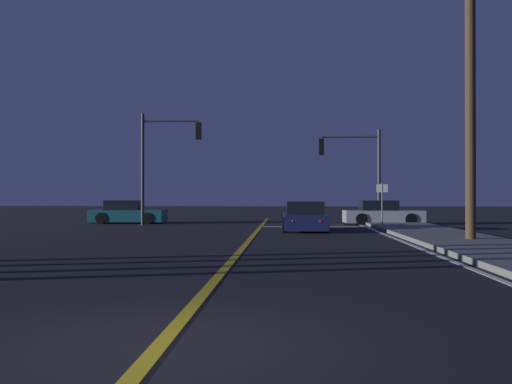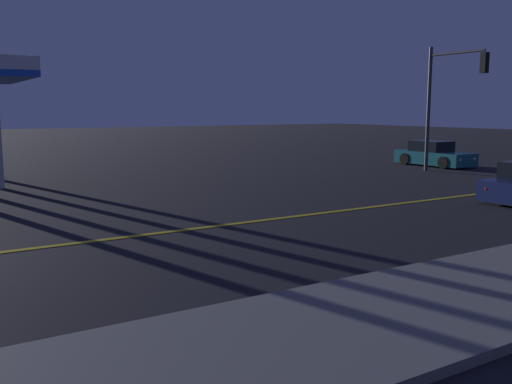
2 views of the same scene
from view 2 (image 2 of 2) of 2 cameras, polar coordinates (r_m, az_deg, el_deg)
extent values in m
cube|color=gold|center=(16.55, 6.29, -2.21)|extent=(0.20, 42.17, 0.01)
cube|color=white|center=(12.84, 21.25, -5.86)|extent=(0.16, 42.17, 0.01)
cube|color=#195960|center=(31.81, 17.72, 3.34)|extent=(4.28, 1.76, 0.68)
cube|color=black|center=(31.93, 17.42, 4.46)|extent=(1.97, 1.51, 0.60)
cylinder|color=black|center=(31.61, 20.49, 2.96)|extent=(0.64, 0.22, 0.64)
cylinder|color=black|center=(30.34, 18.59, 2.85)|extent=(0.64, 0.22, 0.64)
cylinder|color=black|center=(33.30, 16.91, 3.38)|extent=(0.64, 0.22, 0.64)
cylinder|color=black|center=(32.10, 14.97, 3.29)|extent=(0.64, 0.22, 0.64)
sphere|color=#FFF4CC|center=(30.92, 21.30, 3.18)|extent=(0.18, 0.18, 0.18)
sphere|color=#FFF4CC|center=(30.06, 20.04, 3.11)|extent=(0.18, 0.18, 0.18)
sphere|color=red|center=(33.59, 15.64, 3.82)|extent=(0.14, 0.14, 0.14)
sphere|color=red|center=(32.81, 14.34, 3.77)|extent=(0.14, 0.14, 0.14)
cylinder|color=black|center=(20.17, 22.92, -0.01)|extent=(0.23, 0.64, 0.64)
sphere|color=red|center=(19.37, 22.45, 0.30)|extent=(0.14, 0.14, 0.14)
cylinder|color=#38383D|center=(29.09, 17.17, 8.01)|extent=(0.18, 0.18, 6.03)
cylinder|color=#38383D|center=(28.23, 19.78, 13.20)|extent=(3.04, 0.12, 0.12)
cube|color=black|center=(27.25, 22.26, 12.10)|extent=(0.28, 0.28, 0.90)
sphere|color=red|center=(27.27, 22.29, 12.67)|extent=(0.22, 0.22, 0.22)
sphere|color=#4C2D05|center=(27.25, 22.26, 12.10)|extent=(0.22, 0.22, 0.22)
sphere|color=#0A3814|center=(27.23, 22.23, 11.54)|extent=(0.22, 0.22, 0.22)
camera|label=1|loc=(14.24, -66.90, -2.59)|focal=39.71mm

